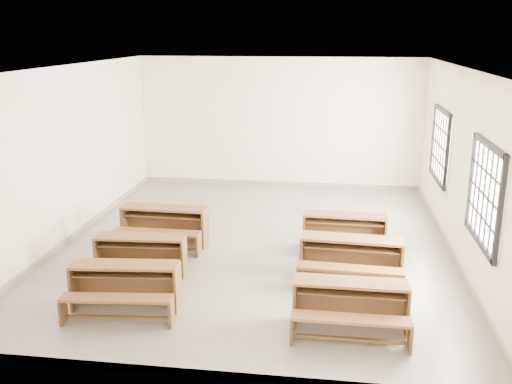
# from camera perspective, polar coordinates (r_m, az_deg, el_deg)

# --- Properties ---
(room) EXTENTS (8.50, 8.50, 3.20)m
(room) POSITION_cam_1_polar(r_m,az_deg,el_deg) (9.98, 0.51, 6.31)
(room) COLOR gray
(room) RESTS_ON ground
(desk_set_0) EXTENTS (1.56, 0.92, 0.67)m
(desk_set_0) POSITION_cam_1_polar(r_m,az_deg,el_deg) (8.24, -13.05, -8.93)
(desk_set_0) COLOR brown
(desk_set_0) RESTS_ON ground
(desk_set_1) EXTENTS (1.48, 0.83, 0.65)m
(desk_set_1) POSITION_cam_1_polar(r_m,az_deg,el_deg) (9.32, -11.52, -6.00)
(desk_set_1) COLOR brown
(desk_set_1) RESTS_ON ground
(desk_set_2) EXTENTS (1.58, 0.85, 0.70)m
(desk_set_2) POSITION_cam_1_polar(r_m,az_deg,el_deg) (10.55, -9.22, -3.09)
(desk_set_2) COLOR brown
(desk_set_2) RESTS_ON ground
(desk_set_3) EXTENTS (1.49, 0.78, 0.67)m
(desk_set_3) POSITION_cam_1_polar(r_m,az_deg,el_deg) (7.62, 9.43, -10.85)
(desk_set_3) COLOR brown
(desk_set_3) RESTS_ON ground
(desk_set_4) EXTENTS (1.62, 0.91, 0.71)m
(desk_set_4) POSITION_cam_1_polar(r_m,az_deg,el_deg) (9.01, 9.48, -6.39)
(desk_set_4) COLOR brown
(desk_set_4) RESTS_ON ground
(desk_set_5) EXTENTS (1.49, 0.80, 0.66)m
(desk_set_5) POSITION_cam_1_polar(r_m,az_deg,el_deg) (10.27, 8.82, -3.75)
(desk_set_5) COLOR brown
(desk_set_5) RESTS_ON ground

